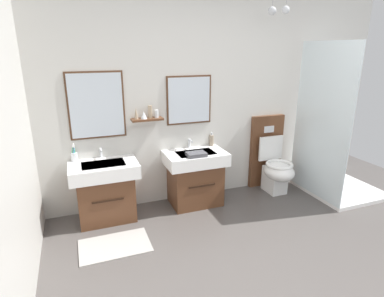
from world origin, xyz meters
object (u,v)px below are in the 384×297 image
soap_dispenser (212,140)px  shower_tray (333,164)px  vanity_sink_left (105,189)px  toothbrush_cup (74,156)px  toilet (272,163)px  vanity_sink_right (195,176)px  folded_hand_towel (196,154)px

soap_dispenser → shower_tray: shower_tray is taller
shower_tray → vanity_sink_left: bearing=172.4°
toothbrush_cup → shower_tray: shower_tray is taller
toilet → soap_dispenser: (-0.83, 0.17, 0.37)m
vanity_sink_right → shower_tray: 1.83m
vanity_sink_left → folded_hand_towel: 1.10m
vanity_sink_left → toothbrush_cup: (-0.29, 0.17, 0.37)m
soap_dispenser → shower_tray: (1.49, -0.56, -0.33)m
vanity_sink_right → shower_tray: size_ratio=0.38×
vanity_sink_right → toothbrush_cup: (-1.36, 0.17, 0.37)m
vanity_sink_right → toilet: toilet is taller
toothbrush_cup → folded_hand_towel: (1.32, -0.32, -0.04)m
vanity_sink_right → folded_hand_towel: bearing=-105.2°
vanity_sink_right → soap_dispenser: 0.52m
toothbrush_cup → folded_hand_towel: size_ratio=0.91×
shower_tray → toothbrush_cup: bearing=170.1°
toilet → toothbrush_cup: size_ratio=4.99×
toilet → vanity_sink_right: bearing=-179.6°
folded_hand_towel → shower_tray: 1.87m
toothbrush_cup → soap_dispenser: toothbrush_cup is taller
folded_hand_towel → shower_tray: bearing=-7.3°
toilet → soap_dispenser: bearing=168.4°
vanity_sink_left → toilet: toilet is taller
folded_hand_towel → vanity_sink_left: bearing=171.9°
toothbrush_cup → shower_tray: size_ratio=0.10×
vanity_sink_right → toothbrush_cup: bearing=172.9°
vanity_sink_right → toilet: size_ratio=0.73×
vanity_sink_left → soap_dispenser: size_ratio=4.28×
folded_hand_towel → toothbrush_cup: bearing=166.5°
vanity_sink_right → folded_hand_towel: folded_hand_towel is taller
folded_hand_towel → toilet: bearing=7.6°
toothbrush_cup → shower_tray: (3.15, -0.55, -0.32)m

